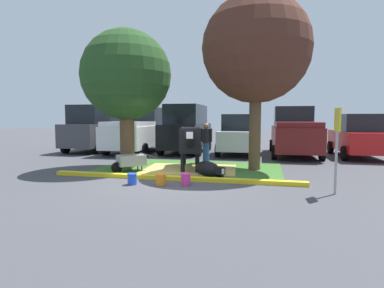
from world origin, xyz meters
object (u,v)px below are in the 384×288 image
parking_sign (337,134)px  cow_holstein (190,140)px  calf_lying (208,169)px  sedan_red (358,136)px  suv_dark_grey (96,128)px  shade_tree_left (126,76)px  bucket_blue (132,179)px  bucket_pink (186,179)px  person_handler (206,142)px  bucket_orange (161,179)px  suv_black (186,129)px  wheelbarrow (131,161)px  sedan_silver (239,135)px  pickup_truck_maroon (294,133)px  shade_tree_right (256,49)px  pickup_truck_black (139,131)px

parking_sign → cow_holstein: bearing=147.1°
calf_lying → sedan_red: (5.92, 6.45, 0.75)m
calf_lying → suv_dark_grey: size_ratio=0.26×
shade_tree_left → calf_lying: 4.63m
bucket_blue → suv_dark_grey: (-5.74, 8.00, 1.11)m
bucket_pink → parking_sign: bearing=-2.8°
cow_holstein → person_handler: 1.73m
bucket_orange → suv_black: bearing=99.5°
wheelbarrow → bucket_blue: (0.92, -1.93, -0.22)m
cow_holstein → sedan_red: (6.79, 5.27, -0.09)m
bucket_orange → suv_dark_grey: 10.30m
person_handler → sedan_silver: bearing=73.8°
suv_dark_grey → pickup_truck_maroon: size_ratio=0.85×
shade_tree_right → suv_black: bearing=127.2°
shade_tree_left → pickup_truck_black: size_ratio=0.93×
sedan_red → shade_tree_right: bearing=-133.3°
shade_tree_left → pickup_truck_black: 5.94m
pickup_truck_maroon → sedan_silver: bearing=-176.3°
bucket_orange → sedan_silver: size_ratio=0.07×
parking_sign → bucket_pink: parking_sign is taller
wheelbarrow → bucket_blue: size_ratio=4.43×
bucket_orange → pickup_truck_black: bearing=116.7°
person_handler → parking_sign: (4.03, -4.47, 0.59)m
calf_lying → person_handler: (-0.62, 2.88, 0.63)m
parking_sign → person_handler: bearing=132.0°
shade_tree_right → cow_holstein: 3.87m
person_handler → pickup_truck_black: bearing=141.9°
parking_sign → suv_dark_grey: suv_dark_grey is taller
sedan_red → calf_lying: bearing=-132.6°
parking_sign → pickup_truck_maroon: (-0.33, 8.19, -0.35)m
wheelbarrow → bucket_pink: size_ratio=4.32×
person_handler → pickup_truck_maroon: 5.25m
cow_holstein → pickup_truck_black: size_ratio=0.57×
cow_holstein → bucket_orange: (-0.16, -2.75, -0.91)m
bucket_pink → sedan_red: sedan_red is taller
cow_holstein → pickup_truck_black: (-4.11, 5.12, 0.04)m
calf_lying → suv_black: size_ratio=0.26×
person_handler → sedan_red: bearing=28.6°
calf_lying → person_handler: person_handler is taller
cow_holstein → pickup_truck_maroon: (3.94, 5.43, 0.04)m
bucket_blue → suv_dark_grey: bearing=125.6°
pickup_truck_black → suv_black: (2.60, 0.25, 0.16)m
calf_lying → sedan_red: bearing=47.4°
bucket_orange → sedan_red: size_ratio=0.07×
bucket_blue → bucket_pink: bucket_pink is taller
sedan_silver → pickup_truck_maroon: bearing=3.7°
shade_tree_left → bucket_orange: bearing=-50.2°
pickup_truck_black → sedan_silver: pickup_truck_black is taller
wheelbarrow → calf_lying: bearing=-5.1°
parking_sign → bucket_orange: size_ratio=6.66×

